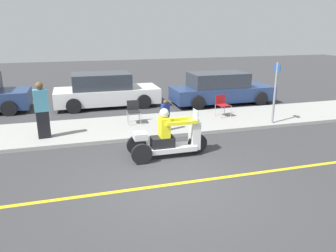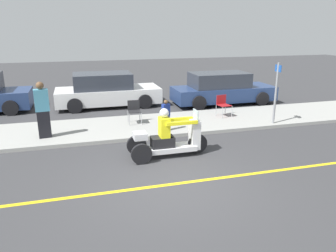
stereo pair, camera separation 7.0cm
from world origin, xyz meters
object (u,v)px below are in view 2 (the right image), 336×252
at_px(motorcycle_trike, 168,139).
at_px(parked_car_lot_center, 107,91).
at_px(parked_car_lot_left, 222,89).
at_px(street_sign, 276,91).
at_px(folding_chair_set_back, 134,109).
at_px(spectator_with_child, 166,116).
at_px(folding_chair_curbside, 223,103).
at_px(spectator_far_back, 43,111).

xyz_separation_m(motorcycle_trike, parked_car_lot_center, (-1.06, 6.63, 0.23)).
distance_m(parked_car_lot_left, street_sign, 3.99).
relative_size(motorcycle_trike, folding_chair_set_back, 2.79).
bearing_deg(street_sign, folding_chair_set_back, 163.48).
distance_m(motorcycle_trike, parked_car_lot_left, 7.08).
xyz_separation_m(folding_chair_set_back, street_sign, (4.89, -1.45, 0.69)).
bearing_deg(street_sign, motorcycle_trike, -158.90).
bearing_deg(parked_car_lot_center, folding_chair_set_back, -79.15).
xyz_separation_m(spectator_with_child, parked_car_lot_center, (-1.52, 4.70, 0.08)).
relative_size(folding_chair_curbside, folding_chair_set_back, 1.00).
distance_m(motorcycle_trike, spectator_with_child, 1.99).
distance_m(motorcycle_trike, spectator_far_back, 4.19).
height_order(spectator_far_back, folding_chair_set_back, spectator_far_back).
distance_m(spectator_far_back, spectator_with_child, 3.94).
distance_m(folding_chair_set_back, street_sign, 5.15).
relative_size(spectator_with_child, folding_chair_curbside, 1.31).
bearing_deg(motorcycle_trike, folding_chair_set_back, 97.21).
bearing_deg(folding_chair_curbside, parked_car_lot_left, 66.13).
bearing_deg(folding_chair_curbside, parked_car_lot_center, 140.77).
bearing_deg(parked_car_lot_center, motorcycle_trike, -80.89).
bearing_deg(street_sign, spectator_with_child, 177.21).
bearing_deg(spectator_far_back, spectator_with_child, -5.69).
bearing_deg(street_sign, parked_car_lot_left, 93.80).
bearing_deg(folding_chair_set_back, spectator_with_child, -55.62).
xyz_separation_m(spectator_with_child, parked_car_lot_left, (3.77, 3.74, 0.06)).
height_order(parked_car_lot_center, street_sign, street_sign).
bearing_deg(spectator_far_back, parked_car_lot_left, 23.58).
xyz_separation_m(spectator_with_child, folding_chair_set_back, (-0.86, 1.26, -0.01)).
bearing_deg(parked_car_lot_center, spectator_far_back, -119.00).
height_order(spectator_far_back, street_sign, street_sign).
bearing_deg(spectator_with_child, folding_chair_set_back, 124.38).
height_order(folding_chair_set_back, parked_car_lot_left, parked_car_lot_left).
distance_m(spectator_far_back, folding_chair_curbside, 6.65).
bearing_deg(folding_chair_set_back, motorcycle_trike, -82.79).
height_order(motorcycle_trike, street_sign, street_sign).
xyz_separation_m(parked_car_lot_left, street_sign, (0.26, -3.94, 0.62)).
height_order(motorcycle_trike, folding_chair_set_back, motorcycle_trike).
distance_m(folding_chair_curbside, folding_chair_set_back, 3.54).
distance_m(parked_car_lot_center, parked_car_lot_left, 5.38).
bearing_deg(motorcycle_trike, spectator_far_back, 146.09).
xyz_separation_m(spectator_with_child, street_sign, (4.04, -0.20, 0.68)).
relative_size(spectator_far_back, folding_chair_curbside, 2.18).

